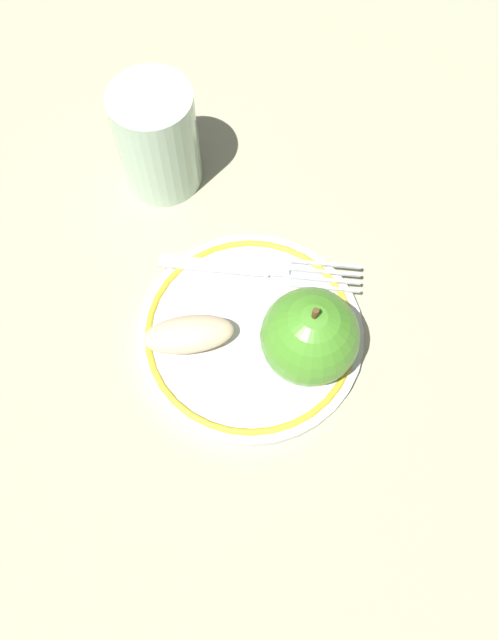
{
  "coord_description": "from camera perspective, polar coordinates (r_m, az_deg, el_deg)",
  "views": [
    {
      "loc": [
        0.18,
        0.11,
        0.51
      ],
      "look_at": [
        0.01,
        -0.0,
        0.03
      ],
      "focal_mm": 35.0,
      "sensor_mm": 36.0,
      "label": 1
    }
  ],
  "objects": [
    {
      "name": "fork",
      "position": [
        0.56,
        0.39,
        4.66
      ],
      "size": [
        0.1,
        0.17,
        0.0
      ],
      "rotation": [
        0.0,
        0.0,
        2.04
      ],
      "color": "silver",
      "rests_on": "plate"
    },
    {
      "name": "apple_slice_front",
      "position": [
        0.53,
        -5.53,
        -1.32
      ],
      "size": [
        0.08,
        0.08,
        0.02
      ],
      "primitive_type": "ellipsoid",
      "rotation": [
        0.0,
        0.0,
        5.44
      ],
      "color": "beige",
      "rests_on": "plate"
    },
    {
      "name": "plate",
      "position": [
        0.54,
        -0.0,
        -1.14
      ],
      "size": [
        0.2,
        0.2,
        0.01
      ],
      "color": "white",
      "rests_on": "ground_plane"
    },
    {
      "name": "apple_red_whole",
      "position": [
        0.49,
        5.41,
        -1.8
      ],
      "size": [
        0.08,
        0.08,
        0.09
      ],
      "color": "#4D982B",
      "rests_on": "plate"
    },
    {
      "name": "ground_plane",
      "position": [
        0.55,
        0.51,
        -0.95
      ],
      "size": [
        2.0,
        2.0,
        0.0
      ],
      "primitive_type": "plane",
      "color": "#ABAC89"
    },
    {
      "name": "drinking_glass",
      "position": [
        0.6,
        -8.38,
        16.02
      ],
      "size": [
        0.08,
        0.08,
        0.11
      ],
      "primitive_type": "cylinder",
      "color": "silver",
      "rests_on": "ground_plane"
    }
  ]
}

